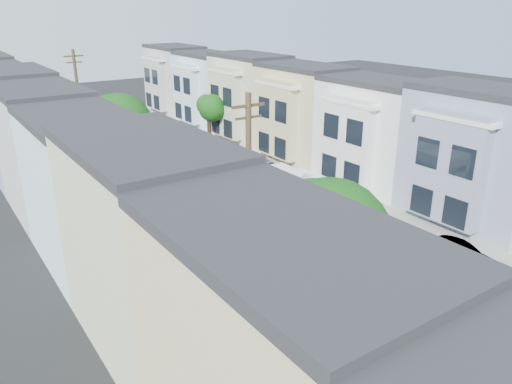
{
  "coord_description": "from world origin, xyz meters",
  "views": [
    {
      "loc": [
        -17.85,
        -15.4,
        13.6
      ],
      "look_at": [
        -0.76,
        9.51,
        2.2
      ],
      "focal_mm": 35.0,
      "sensor_mm": 36.0,
      "label": 1
    }
  ],
  "objects": [
    {
      "name": "tree_d",
      "position": [
        -6.3,
        18.52,
        5.5
      ],
      "size": [
        4.63,
        4.63,
        7.85
      ],
      "color": "black",
      "rests_on": "ground"
    },
    {
      "name": "lead_sedan",
      "position": [
        2.69,
        15.85,
        0.65
      ],
      "size": [
        2.82,
        4.95,
        1.3
      ],
      "primitive_type": "imported",
      "rotation": [
        0.0,
        0.0,
        -0.15
      ],
      "color": "black",
      "rests_on": "ground"
    },
    {
      "name": "centerline",
      "position": [
        0.0,
        15.0,
        0.0
      ],
      "size": [
        0.12,
        70.0,
        0.01
      ],
      "primitive_type": "cube",
      "color": "gold",
      "rests_on": "ground"
    },
    {
      "name": "tree_c",
      "position": [
        -6.3,
        4.76,
        4.91
      ],
      "size": [
        4.7,
        4.7,
        7.28
      ],
      "color": "black",
      "rests_on": "ground"
    },
    {
      "name": "curb_left",
      "position": [
        -6.05,
        15.0,
        0.07
      ],
      "size": [
        0.3,
        70.0,
        0.15
      ],
      "primitive_type": "cube",
      "color": "gray",
      "rests_on": "ground"
    },
    {
      "name": "parked_left_d",
      "position": [
        -4.9,
        12.18,
        0.73
      ],
      "size": [
        2.06,
        4.61,
        1.46
      ],
      "primitive_type": "imported",
      "rotation": [
        0.0,
        0.0,
        -0.08
      ],
      "color": "#40050A",
      "rests_on": "ground"
    },
    {
      "name": "sidewalk_right",
      "position": [
        7.35,
        15.0,
        0.07
      ],
      "size": [
        2.6,
        70.0,
        0.15
      ],
      "primitive_type": "cube",
      "color": "gray",
      "rests_on": "ground"
    },
    {
      "name": "curb_right",
      "position": [
        6.05,
        15.0,
        0.07
      ],
      "size": [
        0.3,
        70.0,
        0.15
      ],
      "primitive_type": "cube",
      "color": "gray",
      "rests_on": "ground"
    },
    {
      "name": "fedex_truck",
      "position": [
        1.48,
        8.07,
        1.82
      ],
      "size": [
        2.62,
        6.81,
        3.27
      ],
      "rotation": [
        0.0,
        0.0,
        -0.02
      ],
      "color": "white",
      "rests_on": "ground"
    },
    {
      "name": "parked_right_b",
      "position": [
        4.9,
        -1.69,
        0.72
      ],
      "size": [
        1.95,
        4.44,
        1.44
      ],
      "primitive_type": "imported",
      "rotation": [
        0.0,
        0.0,
        0.1
      ],
      "color": "silver",
      "rests_on": "ground"
    },
    {
      "name": "parked_right_d",
      "position": [
        4.9,
        26.03,
        0.61
      ],
      "size": [
        1.55,
        3.75,
        1.22
      ],
      "primitive_type": "imported",
      "rotation": [
        0.0,
        0.0,
        -0.07
      ],
      "color": "#0F1B32",
      "rests_on": "ground"
    },
    {
      "name": "sidewalk_left",
      "position": [
        -7.35,
        15.0,
        0.07
      ],
      "size": [
        2.6,
        70.0,
        0.15
      ],
      "primitive_type": "cube",
      "color": "gray",
      "rests_on": "ground"
    },
    {
      "name": "parked_left_c",
      "position": [
        -4.9,
        -0.98,
        0.74
      ],
      "size": [
        1.72,
        4.47,
        1.47
      ],
      "primitive_type": "imported",
      "rotation": [
        0.0,
        0.0,
        -0.04
      ],
      "color": "#A0A2B1",
      "rests_on": "ground"
    },
    {
      "name": "utility_pole_near",
      "position": [
        -6.3,
        2.0,
        5.15
      ],
      "size": [
        1.6,
        0.26,
        10.0
      ],
      "color": "#42301E",
      "rests_on": "ground"
    },
    {
      "name": "tree_e",
      "position": [
        -6.3,
        31.47,
        4.85
      ],
      "size": [
        4.33,
        4.33,
        7.04
      ],
      "color": "black",
      "rests_on": "ground"
    },
    {
      "name": "utility_pole_far",
      "position": [
        -6.3,
        28.0,
        5.15
      ],
      "size": [
        1.6,
        0.26,
        10.0
      ],
      "color": "#42301E",
      "rests_on": "ground"
    },
    {
      "name": "ground",
      "position": [
        0.0,
        0.0,
        0.0
      ],
      "size": [
        160.0,
        160.0,
        0.0
      ],
      "primitive_type": "plane",
      "color": "black",
      "rests_on": "ground"
    },
    {
      "name": "parked_right_c",
      "position": [
        4.9,
        16.32,
        0.74
      ],
      "size": [
        2.45,
        5.09,
        1.48
      ],
      "primitive_type": "imported",
      "rotation": [
        0.0,
        0.0,
        -0.08
      ],
      "color": "black",
      "rests_on": "ground"
    },
    {
      "name": "townhouse_row_right",
      "position": [
        11.15,
        15.0,
        0.0
      ],
      "size": [
        5.0,
        70.0,
        8.5
      ],
      "primitive_type": "cube",
      "color": "white",
      "rests_on": "ground"
    },
    {
      "name": "tree_far_r",
      "position": [
        6.89,
        28.72,
        3.65
      ],
      "size": [
        2.8,
        2.8,
        5.11
      ],
      "color": "black",
      "rests_on": "ground"
    },
    {
      "name": "tree_b",
      "position": [
        -6.3,
        -3.2,
        5.39
      ],
      "size": [
        4.7,
        4.7,
        7.77
      ],
      "color": "black",
      "rests_on": "ground"
    },
    {
      "name": "townhouse_row_left",
      "position": [
        -11.15,
        15.0,
        0.0
      ],
      "size": [
        5.0,
        70.0,
        8.5
      ],
      "primitive_type": "cube",
      "color": "white",
      "rests_on": "ground"
    },
    {
      "name": "parked_left_b",
      "position": [
        -4.9,
        -6.72,
        0.76
      ],
      "size": [
        1.67,
        4.59,
        1.52
      ],
      "primitive_type": "imported",
      "rotation": [
        0.0,
        0.0,
        -0.01
      ],
      "color": "black",
      "rests_on": "ground"
    },
    {
      "name": "road_slab",
      "position": [
        0.0,
        15.0,
        0.01
      ],
      "size": [
        12.0,
        70.0,
        0.02
      ],
      "primitive_type": "cube",
      "color": "black",
      "rests_on": "ground"
    }
  ]
}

